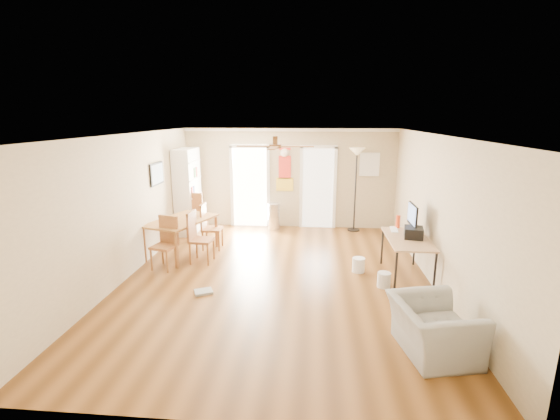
# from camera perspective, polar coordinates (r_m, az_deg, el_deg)

# --- Properties ---
(floor) EXTENTS (7.00, 7.00, 0.00)m
(floor) POSITION_cam_1_polar(r_m,az_deg,el_deg) (7.28, -0.41, -9.96)
(floor) COLOR brown
(floor) RESTS_ON ground
(ceiling) EXTENTS (5.50, 7.00, 0.00)m
(ceiling) POSITION_cam_1_polar(r_m,az_deg,el_deg) (6.68, -0.45, 10.95)
(ceiling) COLOR silver
(ceiling) RESTS_ON floor
(wall_back) EXTENTS (5.50, 0.04, 2.60)m
(wall_back) POSITION_cam_1_polar(r_m,az_deg,el_deg) (10.29, 1.40, 4.61)
(wall_back) COLOR beige
(wall_back) RESTS_ON floor
(wall_front) EXTENTS (5.50, 0.04, 2.60)m
(wall_front) POSITION_cam_1_polar(r_m,az_deg,el_deg) (3.58, -5.81, -13.16)
(wall_front) COLOR beige
(wall_front) RESTS_ON floor
(wall_left) EXTENTS (0.04, 7.00, 2.60)m
(wall_left) POSITION_cam_1_polar(r_m,az_deg,el_deg) (7.62, -21.49, 0.46)
(wall_left) COLOR beige
(wall_left) RESTS_ON floor
(wall_right) EXTENTS (0.04, 7.00, 2.60)m
(wall_right) POSITION_cam_1_polar(r_m,az_deg,el_deg) (7.16, 22.07, -0.41)
(wall_right) COLOR beige
(wall_right) RESTS_ON floor
(crown_molding) EXTENTS (5.50, 7.00, 0.08)m
(crown_molding) POSITION_cam_1_polar(r_m,az_deg,el_deg) (6.68, -0.45, 10.61)
(crown_molding) COLOR white
(crown_molding) RESTS_ON wall_back
(kitchen_doorway) EXTENTS (0.90, 0.10, 2.10)m
(kitchen_doorway) POSITION_cam_1_polar(r_m,az_deg,el_deg) (10.43, -4.39, 3.30)
(kitchen_doorway) COLOR white
(kitchen_doorway) RESTS_ON wall_back
(bathroom_doorway) EXTENTS (0.80, 0.10, 2.10)m
(bathroom_doorway) POSITION_cam_1_polar(r_m,az_deg,el_deg) (10.30, 5.56, 3.14)
(bathroom_doorway) COLOR white
(bathroom_doorway) RESTS_ON wall_back
(wall_decal) EXTENTS (0.46, 0.03, 1.10)m
(wall_decal) POSITION_cam_1_polar(r_m,az_deg,el_deg) (10.24, 0.70, 5.98)
(wall_decal) COLOR red
(wall_decal) RESTS_ON wall_back
(ac_grille) EXTENTS (0.50, 0.04, 0.60)m
(ac_grille) POSITION_cam_1_polar(r_m,az_deg,el_deg) (10.28, 12.95, 6.51)
(ac_grille) COLOR white
(ac_grille) RESTS_ON wall_back
(framed_poster) EXTENTS (0.04, 0.66, 0.48)m
(framed_poster) POSITION_cam_1_polar(r_m,az_deg,el_deg) (8.79, -17.58, 5.07)
(framed_poster) COLOR black
(framed_poster) RESTS_ON wall_left
(ceiling_fan) EXTENTS (1.24, 1.24, 0.20)m
(ceiling_fan) POSITION_cam_1_polar(r_m,az_deg,el_deg) (6.39, -0.71, 9.30)
(ceiling_fan) COLOR #593819
(ceiling_fan) RESTS_ON ceiling
(bookshelf) EXTENTS (0.72, 1.05, 2.13)m
(bookshelf) POSITION_cam_1_polar(r_m,az_deg,el_deg) (10.06, -13.37, 2.68)
(bookshelf) COLOR white
(bookshelf) RESTS_ON floor
(dining_table) EXTENTS (1.38, 1.75, 0.77)m
(dining_table) POSITION_cam_1_polar(r_m,az_deg,el_deg) (8.63, -14.09, -3.83)
(dining_table) COLOR #9C6932
(dining_table) RESTS_ON floor
(dining_chair_right_a) EXTENTS (0.43, 0.43, 1.02)m
(dining_chair_right_a) POSITION_cam_1_polar(r_m,az_deg,el_deg) (8.82, -9.88, -2.39)
(dining_chair_right_a) COLOR #AC7137
(dining_chair_right_a) RESTS_ON floor
(dining_chair_right_b) EXTENTS (0.46, 0.46, 1.05)m
(dining_chair_right_b) POSITION_cam_1_polar(r_m,az_deg,el_deg) (8.04, -11.40, -3.94)
(dining_chair_right_b) COLOR #945530
(dining_chair_right_b) RESTS_ON floor
(dining_chair_near) EXTENTS (0.51, 0.51, 1.01)m
(dining_chair_near) POSITION_cam_1_polar(r_m,az_deg,el_deg) (7.88, -16.63, -4.74)
(dining_chair_near) COLOR #9C6832
(dining_chair_near) RESTS_ON floor
(dining_chair_far) EXTENTS (0.46, 0.46, 1.09)m
(dining_chair_far) POSITION_cam_1_polar(r_m,az_deg,el_deg) (9.95, -12.05, -0.44)
(dining_chair_far) COLOR brown
(dining_chair_far) RESTS_ON floor
(trash_can) EXTENTS (0.41, 0.41, 0.70)m
(trash_can) POSITION_cam_1_polar(r_m,az_deg,el_deg) (10.19, -0.92, -0.95)
(trash_can) COLOR silver
(trash_can) RESTS_ON floor
(torchiere_lamp) EXTENTS (0.45, 0.45, 2.14)m
(torchiere_lamp) POSITION_cam_1_polar(r_m,az_deg,el_deg) (10.11, 10.96, 2.87)
(torchiere_lamp) COLOR black
(torchiere_lamp) RESTS_ON floor
(computer_desk) EXTENTS (0.71, 1.43, 0.76)m
(computer_desk) POSITION_cam_1_polar(r_m,az_deg,el_deg) (7.53, 17.94, -6.70)
(computer_desk) COLOR tan
(computer_desk) RESTS_ON floor
(imac) EXTENTS (0.27, 0.60, 0.57)m
(imac) POSITION_cam_1_polar(r_m,az_deg,el_deg) (7.62, 18.78, -1.27)
(imac) COLOR black
(imac) RESTS_ON computer_desk
(keyboard) EXTENTS (0.16, 0.40, 0.01)m
(keyboard) POSITION_cam_1_polar(r_m,az_deg,el_deg) (7.86, 16.31, -2.74)
(keyboard) COLOR white
(keyboard) RESTS_ON computer_desk
(printer) EXTENTS (0.38, 0.43, 0.19)m
(printer) POSITION_cam_1_polar(r_m,az_deg,el_deg) (7.44, 18.95, -3.14)
(printer) COLOR black
(printer) RESTS_ON computer_desk
(orange_bottle) EXTENTS (0.09, 0.09, 0.25)m
(orange_bottle) POSITION_cam_1_polar(r_m,az_deg,el_deg) (8.00, 16.86, -1.63)
(orange_bottle) COLOR #F04115
(orange_bottle) RESTS_ON computer_desk
(wastebasket_a) EXTENTS (0.30, 0.30, 0.28)m
(wastebasket_a) POSITION_cam_1_polar(r_m,az_deg,el_deg) (7.66, 11.41, -7.87)
(wastebasket_a) COLOR white
(wastebasket_a) RESTS_ON floor
(wastebasket_b) EXTENTS (0.28, 0.28, 0.26)m
(wastebasket_b) POSITION_cam_1_polar(r_m,az_deg,el_deg) (7.12, 14.95, -9.84)
(wastebasket_b) COLOR silver
(wastebasket_b) RESTS_ON floor
(floor_cloth) EXTENTS (0.36, 0.33, 0.04)m
(floor_cloth) POSITION_cam_1_polar(r_m,az_deg,el_deg) (6.84, -11.12, -11.64)
(floor_cloth) COLOR gray
(floor_cloth) RESTS_ON floor
(armchair) EXTENTS (1.09, 1.19, 0.67)m
(armchair) POSITION_cam_1_polar(r_m,az_deg,el_deg) (5.42, 21.47, -15.82)
(armchair) COLOR gray
(armchair) RESTS_ON floor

